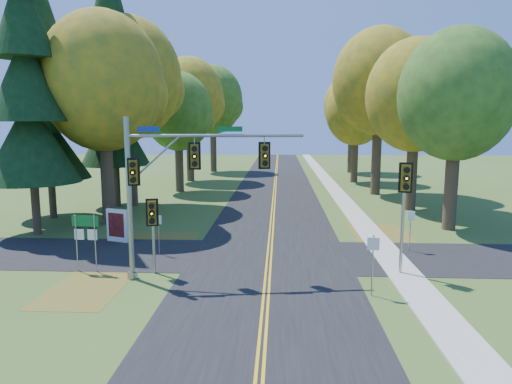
{
  "coord_description": "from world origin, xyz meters",
  "views": [
    {
      "loc": [
        0.51,
        -20.87,
        6.79
      ],
      "look_at": [
        -0.75,
        3.05,
        3.2
      ],
      "focal_mm": 32.0,
      "sensor_mm": 36.0,
      "label": 1
    }
  ],
  "objects_px": {
    "info_kiosk": "(117,226)",
    "east_signal_pole": "(405,190)",
    "traffic_mast": "(174,176)",
    "route_sign_cluster": "(85,231)"
  },
  "relations": [
    {
      "from": "info_kiosk",
      "to": "traffic_mast",
      "type": "bearing_deg",
      "value": -32.22
    },
    {
      "from": "traffic_mast",
      "to": "east_signal_pole",
      "type": "bearing_deg",
      "value": -4.15
    },
    {
      "from": "east_signal_pole",
      "to": "route_sign_cluster",
      "type": "relative_size",
      "value": 1.89
    },
    {
      "from": "info_kiosk",
      "to": "east_signal_pole",
      "type": "bearing_deg",
      "value": -0.08
    },
    {
      "from": "traffic_mast",
      "to": "route_sign_cluster",
      "type": "xyz_separation_m",
      "value": [
        -4.3,
        0.58,
        -2.66
      ]
    },
    {
      "from": "east_signal_pole",
      "to": "info_kiosk",
      "type": "height_order",
      "value": "east_signal_pole"
    },
    {
      "from": "east_signal_pole",
      "to": "info_kiosk",
      "type": "relative_size",
      "value": 2.66
    },
    {
      "from": "traffic_mast",
      "to": "info_kiosk",
      "type": "bearing_deg",
      "value": 120.06
    },
    {
      "from": "traffic_mast",
      "to": "info_kiosk",
      "type": "relative_size",
      "value": 4.03
    },
    {
      "from": "traffic_mast",
      "to": "route_sign_cluster",
      "type": "height_order",
      "value": "traffic_mast"
    }
  ]
}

